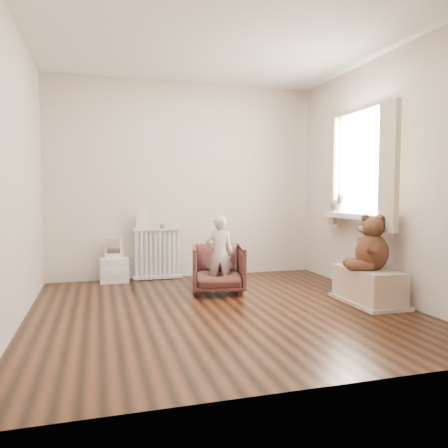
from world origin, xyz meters
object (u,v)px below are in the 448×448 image
object	(u,v)px
plush_cat	(338,204)
toy_bench	(369,284)
toy_vanity	(114,261)
teddy_bear	(372,239)
radiator	(157,250)
child	(219,254)
armchair	(218,269)

from	to	relation	value
plush_cat	toy_bench	bearing A→B (deg)	-81.99
toy_vanity	plush_cat	distance (m)	2.88
toy_bench	teddy_bear	bearing A→B (deg)	-95.06
toy_bench	plush_cat	size ratio (longest dim) A/B	2.92
radiator	toy_bench	world-z (taller)	radiator
toy_vanity	child	world-z (taller)	child
teddy_bear	toy_vanity	bearing A→B (deg)	163.89
toy_bench	teddy_bear	distance (m)	0.47
radiator	toy_bench	xyz separation A→B (m)	(1.92, -1.85, -0.19)
armchair	child	xyz separation A→B (m)	(-0.00, -0.05, 0.18)
toy_vanity	teddy_bear	world-z (taller)	teddy_bear
radiator	armchair	xyz separation A→B (m)	(0.56, -0.96, -0.12)
plush_cat	teddy_bear	bearing A→B (deg)	-81.76
toy_vanity	armchair	world-z (taller)	toy_vanity
toy_vanity	plush_cat	xyz separation A→B (m)	(2.62, -0.95, 0.72)
child	toy_bench	xyz separation A→B (m)	(1.36, -0.84, -0.25)
radiator	child	xyz separation A→B (m)	(0.56, -1.01, 0.06)
radiator	teddy_bear	world-z (taller)	teddy_bear
toy_bench	plush_cat	bearing A→B (deg)	80.83
toy_bench	teddy_bear	xyz separation A→B (m)	(-0.00, -0.05, 0.47)
radiator	child	distance (m)	1.16
plush_cat	toy_vanity	bearing A→B (deg)	177.23
armchair	child	distance (m)	0.18
radiator	teddy_bear	xyz separation A→B (m)	(1.92, -1.90, 0.28)
armchair	teddy_bear	xyz separation A→B (m)	(1.35, -0.94, 0.40)
toy_vanity	toy_bench	world-z (taller)	toy_vanity
armchair	plush_cat	bearing A→B (deg)	11.11
radiator	toy_bench	bearing A→B (deg)	-43.85
radiator	toy_vanity	xyz separation A→B (m)	(-0.55, -0.03, -0.11)
radiator	toy_vanity	size ratio (longest dim) A/B	1.20
child	plush_cat	world-z (taller)	plush_cat
radiator	plush_cat	bearing A→B (deg)	-25.41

